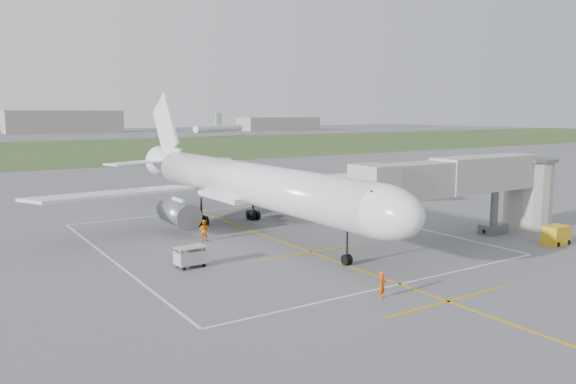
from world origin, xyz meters
TOP-DOWN VIEW (x-y plane):
  - ground at (0.00, 0.00)m, footprint 700.00×700.00m
  - grass_strip at (0.00, 130.00)m, footprint 700.00×120.00m
  - apron_markings at (0.00, -5.82)m, footprint 28.20×60.00m
  - airliner at (-0.00, 0.75)m, footprint 38.93×46.75m
  - jet_bridge at (15.72, -13.50)m, footprint 23.40×5.00m
  - gpu_unit at (18.79, -19.12)m, footprint 2.17×1.55m
  - baggage_cart at (-9.75, -8.80)m, footprint 2.22×1.40m
  - ramp_worker_nose at (-2.84, -21.37)m, footprint 0.70×0.60m
  - ramp_worker_wing at (-5.39, -1.55)m, footprint 1.11×1.12m
  - distant_aircraft at (1.36, 182.24)m, footprint 200.86×44.32m

SIDE VIEW (x-z plane):
  - ground at x=0.00m, z-range 0.00..0.00m
  - apron_markings at x=0.00m, z-range 0.00..0.01m
  - grass_strip at x=0.00m, z-range 0.00..0.02m
  - baggage_cart at x=-9.75m, z-range 0.02..1.52m
  - gpu_unit at x=18.79m, z-range -0.01..1.60m
  - ramp_worker_nose at x=-2.84m, z-range 0.00..1.62m
  - ramp_worker_wing at x=-5.39m, z-range 0.00..1.83m
  - distant_aircraft at x=1.36m, z-range -0.84..8.01m
  - airliner at x=0.00m, z-range -2.37..11.15m
  - jet_bridge at x=15.72m, z-range 1.14..8.34m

